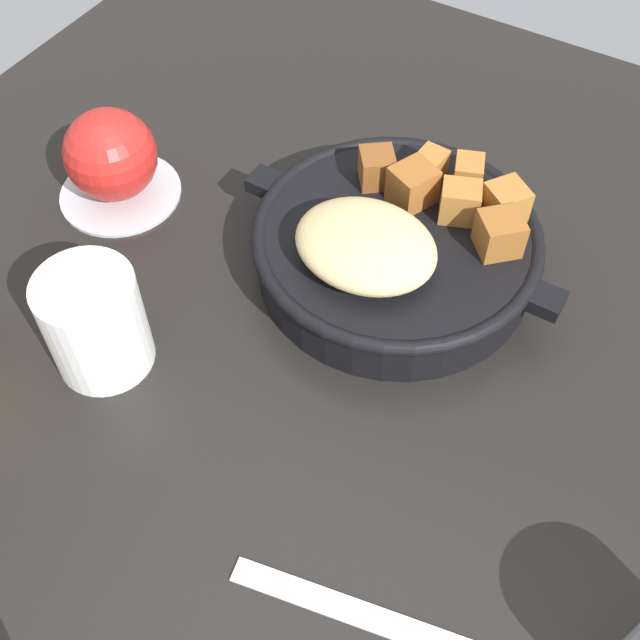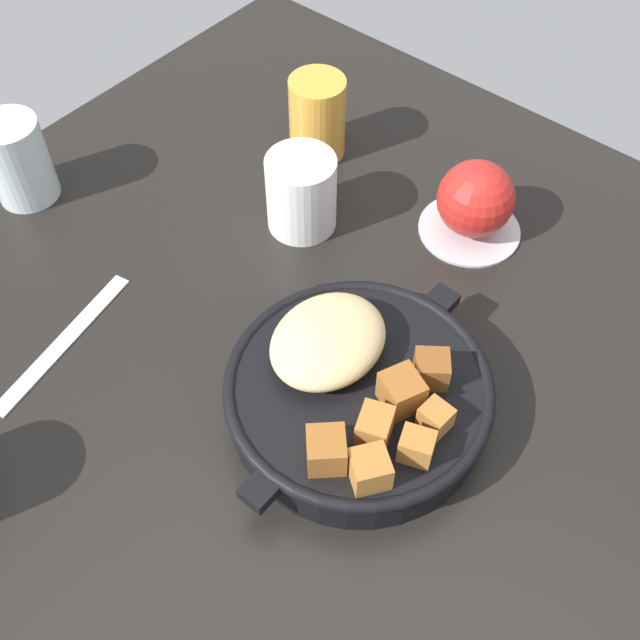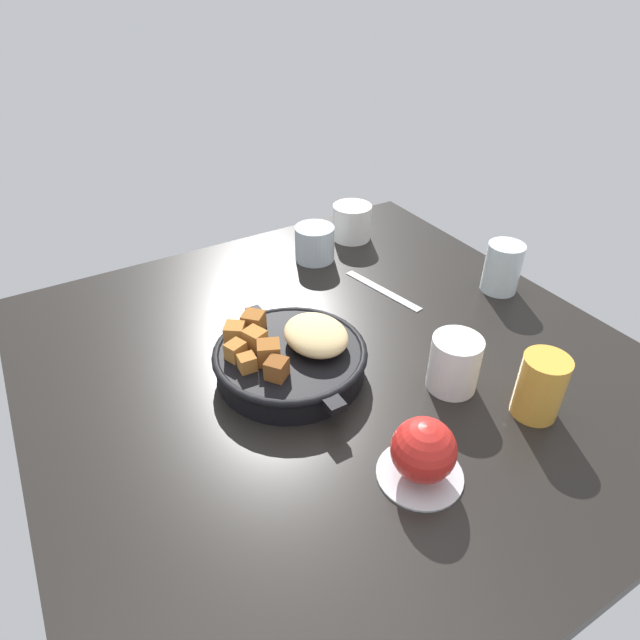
{
  "view_description": "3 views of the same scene",
  "coord_description": "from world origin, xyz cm",
  "px_view_note": "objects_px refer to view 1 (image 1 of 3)",
  "views": [
    {
      "loc": [
        -17.63,
        32.74,
        49.5
      ],
      "look_at": [
        -0.06,
        3.26,
        4.59
      ],
      "focal_mm": 45.15,
      "sensor_mm": 36.0,
      "label": 1
    },
    {
      "loc": [
        -30.26,
        -27.82,
        59.15
      ],
      "look_at": [
        0.56,
        -2.03,
        7.25
      ],
      "focal_mm": 44.14,
      "sensor_mm": 36.0,
      "label": 2
    },
    {
      "loc": [
        54.1,
        -34.68,
        53.1
      ],
      "look_at": [
        -2.99,
        -0.92,
        6.03
      ],
      "focal_mm": 30.07,
      "sensor_mm": 36.0,
      "label": 3
    }
  ],
  "objects_px": {
    "red_apple": "(111,155)",
    "butter_knife": "(370,617)",
    "white_creamer_pitcher": "(95,323)",
    "cast_iron_skillet": "(396,245)"
  },
  "relations": [
    {
      "from": "cast_iron_skillet",
      "to": "white_creamer_pitcher",
      "type": "height_order",
      "value": "white_creamer_pitcher"
    },
    {
      "from": "cast_iron_skillet",
      "to": "white_creamer_pitcher",
      "type": "xyz_separation_m",
      "value": [
        0.14,
        0.18,
        0.01
      ]
    },
    {
      "from": "red_apple",
      "to": "butter_knife",
      "type": "bearing_deg",
      "value": 150.1
    },
    {
      "from": "red_apple",
      "to": "white_creamer_pitcher",
      "type": "xyz_separation_m",
      "value": [
        -0.1,
        0.14,
        -0.0
      ]
    },
    {
      "from": "butter_knife",
      "to": "white_creamer_pitcher",
      "type": "height_order",
      "value": "white_creamer_pitcher"
    },
    {
      "from": "white_creamer_pitcher",
      "to": "red_apple",
      "type": "bearing_deg",
      "value": -53.95
    },
    {
      "from": "white_creamer_pitcher",
      "to": "butter_knife",
      "type": "bearing_deg",
      "value": 165.42
    },
    {
      "from": "white_creamer_pitcher",
      "to": "cast_iron_skillet",
      "type": "bearing_deg",
      "value": -127.98
    },
    {
      "from": "red_apple",
      "to": "butter_knife",
      "type": "distance_m",
      "value": 0.42
    },
    {
      "from": "cast_iron_skillet",
      "to": "white_creamer_pitcher",
      "type": "bearing_deg",
      "value": 52.02
    }
  ]
}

